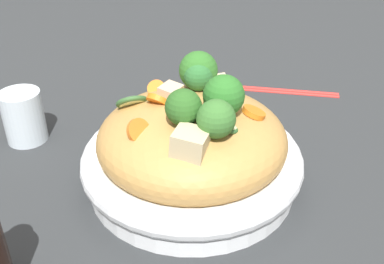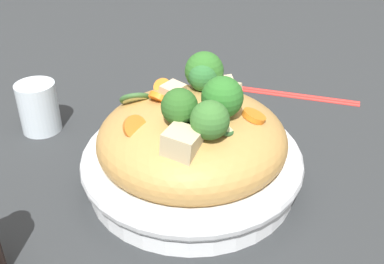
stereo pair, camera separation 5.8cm
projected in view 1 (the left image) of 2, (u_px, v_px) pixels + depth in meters
ground_plane at (192, 182)px, 0.62m from camera, size 3.00×3.00×0.00m
serving_bowl at (192, 164)px, 0.60m from camera, size 0.29×0.29×0.06m
noodle_heap at (192, 138)px, 0.58m from camera, size 0.24×0.24×0.11m
broccoli_florets at (205, 92)px, 0.55m from camera, size 0.15×0.15×0.06m
carrot_coins at (180, 108)px, 0.57m from camera, size 0.16×0.18×0.03m
zucchini_slices at (169, 111)px, 0.56m from camera, size 0.08×0.18×0.04m
chicken_chunks at (200, 111)px, 0.55m from camera, size 0.18×0.12×0.04m
chopsticks_pair at (278, 90)px, 0.85m from camera, size 0.12×0.20×0.01m
drinking_glass at (24, 117)px, 0.69m from camera, size 0.06×0.06×0.08m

